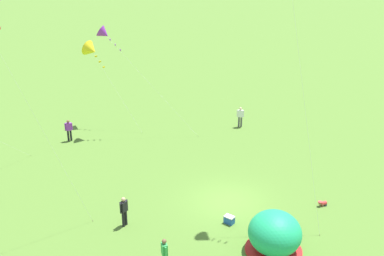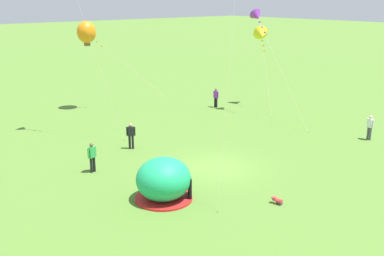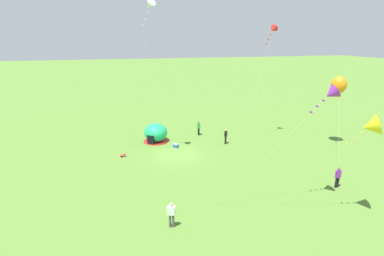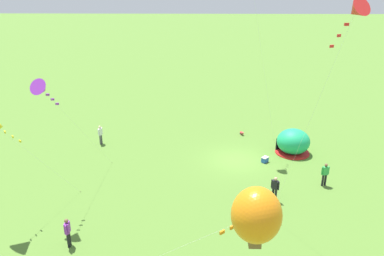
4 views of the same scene
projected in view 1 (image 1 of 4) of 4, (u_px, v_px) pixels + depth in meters
The scene contains 10 objects.
ground_plane at pixel (228, 201), 26.45m from camera, with size 300.00×300.00×0.00m, color #517A2D.
popup_tent at pixel (275, 234), 21.77m from camera, with size 2.81×2.81×2.10m.
cooler_box at pixel (229, 220), 24.28m from camera, with size 0.63×0.64×0.44m.
toddler_crawling at pixel (322, 203), 25.92m from camera, with size 0.34×0.55×0.32m.
person_with_toddler at pixel (164, 253), 20.43m from camera, with size 0.58×0.31×1.72m.
person_watching_sky at pixel (124, 210), 23.80m from camera, with size 0.48×0.43×1.72m.
person_strolling at pixel (240, 116), 37.10m from camera, with size 0.32×0.58×1.72m.
person_near_tent at pixel (69, 129), 34.39m from camera, with size 0.27×0.59×1.72m.
kite_purple at pixel (104, 34), 33.51m from camera, with size 2.27×7.62×8.54m.
kite_yellow at pixel (91, 50), 36.03m from camera, with size 3.57×4.75×7.02m.
Camera 1 is at (-22.65, 4.14, 13.89)m, focal length 42.00 mm.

